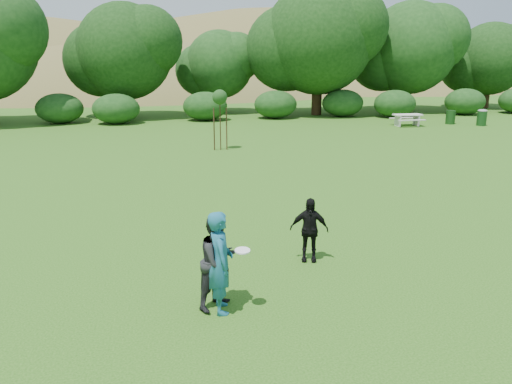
# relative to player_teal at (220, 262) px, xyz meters

# --- Properties ---
(ground) EXTENTS (120.00, 120.00, 0.00)m
(ground) POSITION_rel_player_teal_xyz_m (1.41, 0.72, -0.92)
(ground) COLOR #19470C
(ground) RESTS_ON ground
(player_teal) EXTENTS (0.45, 0.68, 1.83)m
(player_teal) POSITION_rel_player_teal_xyz_m (0.00, 0.00, 0.00)
(player_teal) COLOR #1A5A75
(player_teal) RESTS_ON ground
(player_grey) EXTENTS (1.06, 1.04, 1.72)m
(player_grey) POSITION_rel_player_teal_xyz_m (-0.01, 0.17, -0.06)
(player_grey) COLOR black
(player_grey) RESTS_ON ground
(player_black) EXTENTS (0.90, 0.58, 1.43)m
(player_black) POSITION_rel_player_teal_xyz_m (2.19, 1.83, -0.20)
(player_black) COLOR black
(player_black) RESTS_ON ground
(trash_can_near) EXTENTS (0.60, 0.60, 0.90)m
(trash_can_near) POSITION_rel_player_teal_xyz_m (18.35, 21.72, -0.47)
(trash_can_near) COLOR #173C15
(trash_can_near) RESTS_ON ground
(frisbee) EXTENTS (0.27, 0.27, 0.05)m
(frisbee) POSITION_rel_player_teal_xyz_m (0.37, -0.10, 0.22)
(frisbee) COLOR white
(frisbee) RESTS_ON ground
(sapling) EXTENTS (0.70, 0.70, 2.85)m
(sapling) POSITION_rel_player_teal_xyz_m (2.17, 15.53, 1.50)
(sapling) COLOR #352214
(sapling) RESTS_ON ground
(picnic_table) EXTENTS (1.80, 1.48, 0.76)m
(picnic_table) POSITION_rel_player_teal_xyz_m (15.07, 21.43, -0.40)
(picnic_table) COLOR silver
(picnic_table) RESTS_ON ground
(trash_can_lidded) EXTENTS (0.60, 0.60, 1.05)m
(trash_can_lidded) POSITION_rel_player_teal_xyz_m (19.88, 20.61, -0.38)
(trash_can_lidded) COLOR #153C17
(trash_can_lidded) RESTS_ON ground
(hillside) EXTENTS (150.00, 72.00, 52.00)m
(hillside) POSITION_rel_player_teal_xyz_m (0.85, 69.17, -12.89)
(hillside) COLOR olive
(hillside) RESTS_ON ground
(tree_row) EXTENTS (53.92, 10.38, 9.62)m
(tree_row) POSITION_rel_player_teal_xyz_m (4.64, 29.40, 3.96)
(tree_row) COLOR #3A2616
(tree_row) RESTS_ON ground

